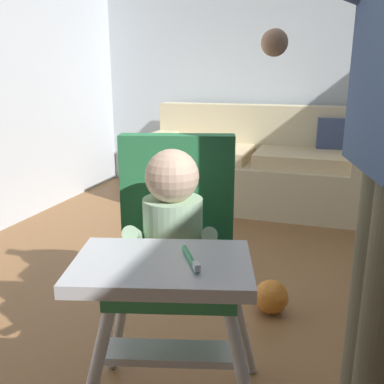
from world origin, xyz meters
name	(u,v)px	position (x,y,z in m)	size (l,w,h in m)	color
ground	(269,333)	(0.00, 0.00, -0.05)	(5.79, 6.42, 0.10)	brown
wall_far	(316,51)	(0.00, 2.44, 1.33)	(4.99, 0.06, 2.67)	silver
couch	(256,167)	(-0.42, 1.92, 0.33)	(1.97, 0.86, 0.86)	beige
high_chair	(174,241)	(-0.21, -0.70, 0.66)	(0.74, 0.83, 0.96)	silver
toy_ball	(271,297)	(-0.01, 0.10, 0.08)	(0.17, 0.17, 0.17)	orange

